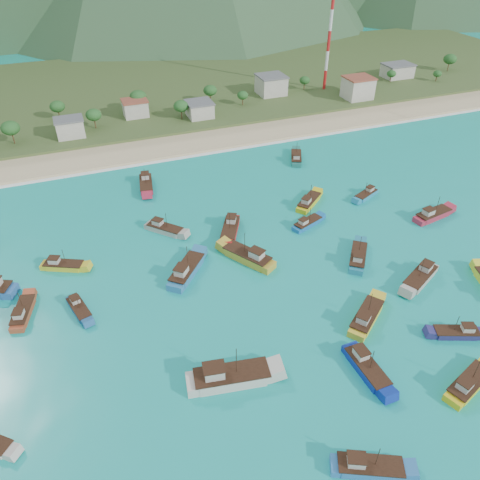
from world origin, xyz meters
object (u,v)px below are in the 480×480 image
object	(u,v)px
boat_0	(309,202)
radio_tower	(330,31)
boat_8	(366,195)
boat_6	(63,266)
boat_2	(230,230)
boat_30	(307,224)
boat_9	(468,384)
boat_13	(296,158)
boat_12	(186,271)
boat_31	(146,185)
boat_23	(23,313)
boat_3	(248,257)
boat_17	(358,258)
boat_25	(366,368)
boat_22	(433,215)
boat_15	(368,468)
boat_19	(79,309)
boat_29	(420,278)
boat_16	(457,333)
boat_7	(366,318)
boat_18	(230,377)
boat_27	(165,229)

from	to	relation	value
boat_0	radio_tower	bearing A→B (deg)	109.18
boat_8	boat_6	bearing A→B (deg)	67.71
boat_2	boat_30	xyz separation A→B (m)	(18.63, -3.91, -0.27)
boat_9	boat_13	distance (m)	85.49
boat_12	boat_31	size ratio (longest dim) A/B	1.01
boat_23	boat_8	bearing A→B (deg)	24.51
boat_3	boat_17	bearing A→B (deg)	-52.52
boat_25	boat_22	bearing A→B (deg)	-142.01
radio_tower	boat_15	distance (m)	162.93
boat_19	boat_8	bearing A→B (deg)	177.30
boat_8	boat_23	world-z (taller)	boat_23
boat_13	boat_30	world-z (taller)	boat_13
boat_29	boat_31	size ratio (longest dim) A/B	1.00
radio_tower	boat_16	distance (m)	137.39
boat_31	boat_2	bearing A→B (deg)	125.56
boat_3	boat_7	size ratio (longest dim) A/B	1.15
boat_16	boat_2	bearing A→B (deg)	52.42
boat_0	boat_17	size ratio (longest dim) A/B	0.95
boat_25	boat_31	xyz separation A→B (m)	(-21.72, 75.67, 0.05)
boat_9	boat_31	size ratio (longest dim) A/B	0.96
boat_18	boat_30	distance (m)	49.54
boat_12	boat_8	bearing A→B (deg)	55.31
boat_2	boat_31	bearing A→B (deg)	-35.80
boat_7	boat_12	world-z (taller)	boat_12
boat_25	boat_9	bearing A→B (deg)	145.95
boat_13	boat_27	size ratio (longest dim) A/B	1.11
boat_8	boat_22	size ratio (longest dim) A/B	0.77
boat_15	boat_29	world-z (taller)	boat_29
boat_0	boat_23	world-z (taller)	boat_0
boat_2	boat_12	world-z (taller)	boat_12
radio_tower	boat_12	world-z (taller)	radio_tower
boat_9	boat_31	bearing A→B (deg)	-176.65
boat_12	boat_15	bearing A→B (deg)	-35.90
radio_tower	boat_29	distance (m)	122.23
boat_13	boat_16	size ratio (longest dim) A/B	1.11
boat_6	boat_25	size ratio (longest dim) A/B	0.90
radio_tower	boat_9	distance (m)	148.42
boat_18	boat_31	world-z (taller)	boat_18
boat_23	boat_29	size ratio (longest dim) A/B	0.84
boat_29	boat_31	bearing A→B (deg)	9.84
boat_6	boat_17	size ratio (longest dim) A/B	0.92
boat_0	boat_25	size ratio (longest dim) A/B	0.92
boat_9	boat_16	size ratio (longest dim) A/B	1.19
boat_6	boat_15	xyz separation A→B (m)	(36.41, -61.45, 0.10)
boat_3	boat_17	size ratio (longest dim) A/B	1.22
boat_8	boat_0	bearing A→B (deg)	59.23
boat_3	boat_15	size ratio (longest dim) A/B	1.20
boat_2	boat_23	bearing A→B (deg)	42.54
boat_30	boat_31	world-z (taller)	boat_31
boat_12	boat_29	distance (m)	48.93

